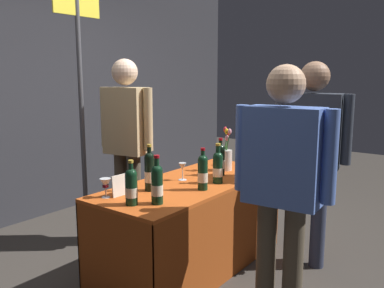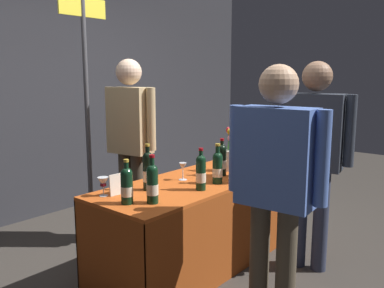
# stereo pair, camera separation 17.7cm
# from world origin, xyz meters

# --- Properties ---
(ground_plane) EXTENTS (12.00, 12.00, 0.00)m
(ground_plane) POSITION_xyz_m (0.00, 0.00, 0.00)
(ground_plane) COLOR #38332D
(back_partition) EXTENTS (7.01, 0.12, 2.97)m
(back_partition) POSITION_xyz_m (0.00, 2.14, 1.48)
(back_partition) COLOR #2D2D33
(back_partition) RESTS_ON ground_plane
(tasting_table) EXTENTS (1.69, 0.71, 0.72)m
(tasting_table) POSITION_xyz_m (0.00, 0.00, 0.50)
(tasting_table) COLOR #B74C19
(tasting_table) RESTS_ON ground_plane
(featured_wine_bottle) EXTENTS (0.08, 0.08, 0.31)m
(featured_wine_bottle) POSITION_xyz_m (0.31, -0.07, 0.86)
(featured_wine_bottle) COLOR black
(featured_wine_bottle) RESTS_ON tasting_table
(display_bottle_0) EXTENTS (0.08, 0.08, 0.31)m
(display_bottle_0) POSITION_xyz_m (-0.14, -0.20, 0.86)
(display_bottle_0) COLOR black
(display_bottle_0) RESTS_ON tasting_table
(display_bottle_1) EXTENTS (0.07, 0.07, 0.34)m
(display_bottle_1) POSITION_xyz_m (-0.39, 0.09, 0.87)
(display_bottle_1) COLOR black
(display_bottle_1) RESTS_ON tasting_table
(display_bottle_2) EXTENTS (0.08, 0.08, 0.31)m
(display_bottle_2) POSITION_xyz_m (0.08, -0.19, 0.85)
(display_bottle_2) COLOR black
(display_bottle_2) RESTS_ON tasting_table
(display_bottle_3) EXTENTS (0.08, 0.08, 0.32)m
(display_bottle_3) POSITION_xyz_m (-0.59, -0.16, 0.86)
(display_bottle_3) COLOR black
(display_bottle_3) RESTS_ON tasting_table
(display_bottle_4) EXTENTS (0.08, 0.08, 0.30)m
(display_bottle_4) POSITION_xyz_m (-0.70, -0.04, 0.85)
(display_bottle_4) COLOR black
(display_bottle_4) RESTS_ON tasting_table
(wine_glass_near_vendor) EXTENTS (0.07, 0.07, 0.14)m
(wine_glass_near_vendor) POSITION_xyz_m (-0.01, 0.08, 0.83)
(wine_glass_near_vendor) COLOR silver
(wine_glass_near_vendor) RESTS_ON tasting_table
(wine_glass_mid) EXTENTS (0.07, 0.07, 0.14)m
(wine_glass_mid) POSITION_xyz_m (0.67, 0.09, 0.82)
(wine_glass_mid) COLOR silver
(wine_glass_mid) RESTS_ON tasting_table
(wine_glass_near_taster) EXTENTS (0.08, 0.08, 0.13)m
(wine_glass_near_taster) POSITION_xyz_m (-0.70, 0.22, 0.82)
(wine_glass_near_taster) COLOR silver
(wine_glass_near_taster) RESTS_ON tasting_table
(flower_vase) EXTENTS (0.11, 0.11, 0.39)m
(flower_vase) POSITION_xyz_m (0.49, -0.01, 0.85)
(flower_vase) COLOR silver
(flower_vase) RESTS_ON tasting_table
(brochure_stand) EXTENTS (0.18, 0.03, 0.15)m
(brochure_stand) POSITION_xyz_m (-0.59, 0.16, 0.80)
(brochure_stand) COLOR silver
(brochure_stand) RESTS_ON tasting_table
(vendor_presenter) EXTENTS (0.27, 0.55, 1.70)m
(vendor_presenter) POSITION_xyz_m (0.06, 0.79, 1.02)
(vendor_presenter) COLOR #4C4233
(vendor_presenter) RESTS_ON ground_plane
(taster_foreground_right) EXTENTS (0.24, 0.61, 1.62)m
(taster_foreground_right) POSITION_xyz_m (-0.33, -0.91, 0.97)
(taster_foreground_right) COLOR #4C4233
(taster_foreground_right) RESTS_ON ground_plane
(taster_foreground_left) EXTENTS (0.28, 0.59, 1.66)m
(taster_foreground_left) POSITION_xyz_m (0.61, -0.73, 1.00)
(taster_foreground_left) COLOR #2D3347
(taster_foreground_left) RESTS_ON ground_plane
(booth_signpost) EXTENTS (0.49, 0.04, 2.27)m
(booth_signpost) POSITION_xyz_m (-0.12, 1.18, 1.37)
(booth_signpost) COLOR #47474C
(booth_signpost) RESTS_ON ground_plane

